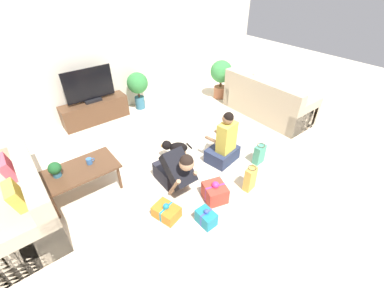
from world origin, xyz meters
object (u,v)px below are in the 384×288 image
Objects in this scene: sofa_right at (267,102)px; person_kneeling at (175,170)px; dog at (175,147)px; mug at (89,161)px; tv_console at (95,111)px; sofa_left at (14,200)px; gift_bag_a at (250,179)px; tv at (90,87)px; gift_box_c at (206,218)px; tabletop_plant at (55,169)px; coffee_table at (80,172)px; gift_bag_b at (259,154)px; person_sitting at (224,144)px; gift_box_a at (166,212)px; gift_box_b at (215,192)px; potted_plant_corner_right at (221,75)px; potted_plant_back_right at (138,85)px.

sofa_right is 2.98m from person_kneeling.
dog is 3.64× the size of mug.
tv_console reaches higher than dog.
mug is at bearing 86.22° from sofa_left.
sofa_left reaches higher than gift_bag_a.
person_kneeling is at bearing -86.68° from tv.
mug reaches higher than gift_box_c.
tabletop_plant reaches higher than tv_console.
gift_bag_a is 3.49× the size of mug.
tabletop_plant is (-2.24, 1.50, 0.37)m from gift_bag_a.
sofa_left is at bearing 173.24° from coffee_table.
dog is 1.44m from gift_bag_b.
gift_box_c is at bearing 20.69° from dog.
mug is (-0.78, -1.93, 0.26)m from tv_console.
person_sitting reaches higher than gift_box_a.
gift_bag_b is (1.63, -3.09, -0.06)m from tv_console.
person_sitting reaches higher than tv_console.
gift_box_b is 1.52× the size of gift_box_c.
person_kneeling is (0.16, -2.72, -0.42)m from tv.
coffee_table is at bearing 83.24° from sofa_left.
potted_plant_corner_right is at bearing 36.15° from gift_box_a.
gift_box_c is (-0.38, -0.25, -0.03)m from gift_box_b.
coffee_table reaches higher than gift_box_a.
potted_plant_corner_right is at bearing 6.51° from sofa_right.
potted_plant_back_right is 2.02m from potted_plant_corner_right.
person_kneeling is at bearing 166.01° from gift_bag_b.
dog is at bearing 70.80° from gift_box_c.
tabletop_plant is (-0.44, 0.01, 0.08)m from mug.
sofa_right is 2.01× the size of person_sitting.
tv is 3.34m from gift_box_b.
sofa_left is at bearing 174.57° from tabletop_plant.
mug is (-3.84, 0.15, 0.18)m from sofa_right.
potted_plant_corner_right is 3.55× the size of gift_box_c.
sofa_left reaches higher than gift_box_a.
tabletop_plant reaches higher than gift_bag_b.
sofa_left is at bearing 87.46° from sofa_right.
tv is 1.14× the size of potted_plant_back_right.
potted_plant_back_right is 2.13m from dog.
gift_bag_b is 3.05× the size of mug.
person_kneeling reaches higher than dog.
potted_plant_corner_right reaches higher than sofa_left.
gift_bag_b is at bearing 70.22° from sofa_left.
gift_box_a is (-3.16, -2.31, -0.49)m from potted_plant_corner_right.
mug is at bearing 119.44° from gift_box_c.
person_sitting is at bearing -65.99° from tv_console.
dog reaches higher than gift_box_c.
tabletop_plant is at bearing 142.03° from gift_box_b.
coffee_table is at bearing -9.49° from tabletop_plant.
potted_plant_corner_right reaches higher than potted_plant_back_right.
tabletop_plant reaches higher than dog.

